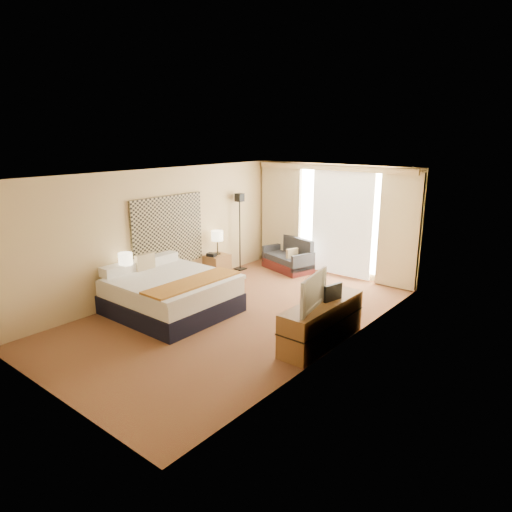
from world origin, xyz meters
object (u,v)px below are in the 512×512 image
Objects in this scene: nightstand_right at (217,266)px; nightstand_left at (127,295)px; television at (308,291)px; desk_chair at (327,314)px; bed at (171,293)px; loveseat at (289,259)px; media_dresser at (322,323)px; lamp_right at (217,236)px; lamp_left at (126,259)px; floor_lamp at (240,216)px.

nightstand_left is at bearing -90.00° from nightstand_right.
nightstand_left is 3.78m from television.
desk_chair reaches higher than nightstand_right.
bed reaches higher than loveseat.
television is at bearing -97.73° from media_dresser.
television is at bearing -26.91° from lamp_right.
lamp_right is at bearing 90.82° from lamp_left.
bed is at bearing -68.93° from nightstand_right.
television is at bearing 10.58° from nightstand_left.
lamp_left is at bearing -85.75° from loveseat.
television is (3.65, 0.68, 0.70)m from nightstand_left.
media_dresser is at bearing -68.41° from desk_chair.
lamp_left is (0.02, -2.49, 0.70)m from nightstand_right.
nightstand_right is 1.36m from floor_lamp.
nightstand_left is 2.50m from nightstand_right.
floor_lamp reaches higher than loveseat.
desk_chair is at bearing 16.40° from bed.
nightstand_right is 3.88m from desk_chair.
loveseat is at bearing 58.35° from lamp_right.
desk_chair is 0.78m from television.
nightstand_left is 0.57× the size of desk_chair.
nightstand_left is at bearing -164.16° from media_dresser.
lamp_right reaches higher than nightstand_right.
lamp_left is at bearing 89.27° from television.
desk_chair is at bearing -29.66° from floor_lamp.
lamp_left reaches higher than nightstand_right.
loveseat is at bearing 132.34° from media_dresser.
television is (3.67, -1.86, -0.01)m from lamp_right.
lamp_right is at bearing 110.87° from nightstand_right.
bed is at bearing 26.05° from lamp_left.
bed reaches higher than media_dresser.
television is (-0.02, -0.56, 0.54)m from desk_chair.
lamp_right is (-0.02, 2.54, 0.71)m from nightstand_left.
loveseat is 3.95m from desk_chair.
loveseat is (-2.77, 3.03, -0.09)m from media_dresser.
television reaches higher than desk_chair.
loveseat is 0.75× the size of floor_lamp.
lamp_right is at bearing 158.12° from media_dresser.
bed is at bearing -68.94° from lamp_right.
bed reaches higher than nightstand_right.
television is (3.68, -2.67, -0.36)m from floor_lamp.
nightstand_left and nightstand_right have the same top height.
television is (2.72, -3.40, 0.71)m from loveseat.
television reaches higher than lamp_right.
nightstand_left is at bearing 89.43° from television.
bed is (0.81, -2.10, 0.10)m from nightstand_right.
lamp_right is (0.01, -0.81, -0.35)m from floor_lamp.
bed is 3.21m from floor_lamp.
floor_lamp is at bearing 42.90° from television.
lamp_left reaches higher than loveseat.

